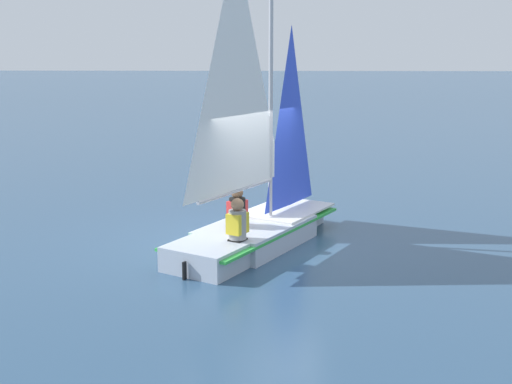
% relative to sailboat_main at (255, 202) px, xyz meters
% --- Properties ---
extents(ground_plane, '(260.00, 260.00, 0.00)m').
position_rel_sailboat_main_xyz_m(ground_plane, '(0.03, -0.02, -0.85)').
color(ground_plane, '#2D4C6B').
extents(sailboat_main, '(4.35, 3.24, 5.52)m').
position_rel_sailboat_main_xyz_m(sailboat_main, '(0.00, 0.00, 0.00)').
color(sailboat_main, '#B2BCCC').
rests_on(sailboat_main, ground_plane).
extents(sailor_helm, '(0.42, 0.41, 1.16)m').
position_rel_sailboat_main_xyz_m(sailor_helm, '(-0.16, 0.32, -0.21)').
color(sailor_helm, black).
rests_on(sailor_helm, ground_plane).
extents(sailor_crew, '(0.42, 0.41, 1.16)m').
position_rel_sailboat_main_xyz_m(sailor_crew, '(-1.10, 0.24, -0.23)').
color(sailor_crew, black).
rests_on(sailor_crew, ground_plane).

